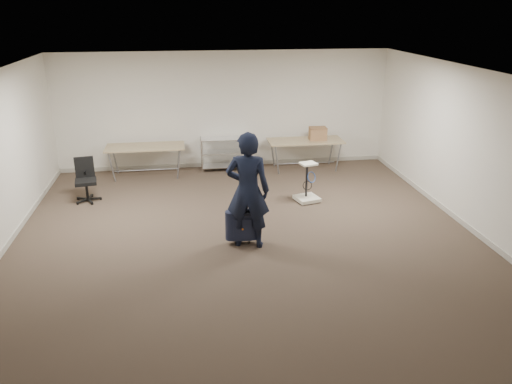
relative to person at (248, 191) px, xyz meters
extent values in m
plane|color=#3F3126|center=(0.01, -0.05, -0.98)|extent=(9.00, 9.00, 0.00)
plane|color=white|center=(0.01, 4.45, 0.42)|extent=(8.00, 0.00, 8.00)
plane|color=white|center=(0.01, -4.55, 0.42)|extent=(8.00, 0.00, 8.00)
plane|color=white|center=(4.01, -0.05, 0.42)|extent=(0.00, 9.00, 9.00)
plane|color=white|center=(0.01, -0.05, 1.82)|extent=(8.00, 8.00, 0.00)
cube|color=#BBB7A8|center=(0.01, 4.44, -0.93)|extent=(8.00, 0.02, 0.10)
cube|color=#BBB7A8|center=(4.00, -0.05, -0.93)|extent=(0.02, 9.00, 0.10)
cube|color=#987F5D|center=(-1.89, 3.90, -0.26)|extent=(1.80, 0.75, 0.03)
cylinder|color=gray|center=(-1.89, 3.90, -0.83)|extent=(1.50, 0.02, 0.02)
cylinder|color=gray|center=(-2.64, 3.60, -0.63)|extent=(0.13, 0.04, 0.69)
cylinder|color=gray|center=(-1.14, 3.60, -0.63)|extent=(0.13, 0.04, 0.69)
cylinder|color=gray|center=(-2.64, 4.20, -0.63)|extent=(0.13, 0.04, 0.69)
cylinder|color=gray|center=(-1.14, 4.20, -0.63)|extent=(0.13, 0.04, 0.69)
cube|color=#987F5D|center=(1.91, 3.90, -0.26)|extent=(1.80, 0.75, 0.03)
cylinder|color=gray|center=(1.91, 3.90, -0.83)|extent=(1.50, 0.02, 0.02)
cylinder|color=gray|center=(1.16, 3.60, -0.63)|extent=(0.13, 0.04, 0.69)
cylinder|color=gray|center=(2.66, 3.60, -0.63)|extent=(0.13, 0.04, 0.69)
cylinder|color=gray|center=(1.16, 4.20, -0.63)|extent=(0.13, 0.04, 0.69)
cylinder|color=gray|center=(2.66, 4.20, -0.63)|extent=(0.13, 0.04, 0.69)
cylinder|color=silver|center=(-0.59, 3.93, -0.58)|extent=(0.02, 0.02, 0.80)
cylinder|color=silver|center=(0.61, 3.93, -0.58)|extent=(0.02, 0.02, 0.80)
cylinder|color=silver|center=(-0.59, 4.38, -0.58)|extent=(0.02, 0.02, 0.80)
cylinder|color=silver|center=(0.61, 4.38, -0.58)|extent=(0.02, 0.02, 0.80)
cube|color=silver|center=(0.01, 4.15, -0.88)|extent=(1.20, 0.45, 0.02)
cube|color=silver|center=(0.01, 4.15, -0.53)|extent=(1.20, 0.45, 0.02)
cube|color=silver|center=(0.01, 4.15, -0.20)|extent=(1.20, 0.45, 0.01)
imported|color=black|center=(0.00, 0.00, 0.00)|extent=(0.81, 0.63, 1.95)
cube|color=#162233|center=(-0.09, 0.06, -0.63)|extent=(0.37, 0.23, 0.50)
cube|color=black|center=(-0.09, 0.08, -0.90)|extent=(0.33, 0.16, 0.03)
cylinder|color=black|center=(-0.20, 0.07, -0.94)|extent=(0.03, 0.07, 0.07)
cylinder|color=black|center=(0.02, 0.06, -0.94)|extent=(0.03, 0.07, 0.07)
torus|color=black|center=(-0.09, 0.06, -0.35)|extent=(0.16, 0.03, 0.16)
cube|color=orange|center=(-0.09, 0.08, -0.17)|extent=(0.03, 0.01, 0.38)
cylinder|color=black|center=(-3.01, 2.46, -0.94)|extent=(0.54, 0.54, 0.08)
cylinder|color=black|center=(-3.01, 2.46, -0.75)|extent=(0.05, 0.05, 0.36)
cube|color=black|center=(-3.01, 2.46, -0.55)|extent=(0.48, 0.48, 0.07)
cube|color=black|center=(-3.04, 2.65, -0.30)|extent=(0.38, 0.11, 0.43)
cube|color=#F0E7CE|center=(1.46, 1.81, -0.92)|extent=(0.55, 0.55, 0.07)
cylinder|color=black|center=(1.28, 1.63, -0.96)|extent=(0.05, 0.05, 0.04)
cylinder|color=black|center=(1.46, 1.86, -0.53)|extent=(0.04, 0.04, 0.71)
cube|color=#F0E7CE|center=(1.46, 1.81, -0.17)|extent=(0.37, 0.34, 0.04)
torus|color=#2350B0|center=(1.50, 1.74, -0.44)|extent=(0.24, 0.15, 0.22)
cube|color=olive|center=(2.21, 3.91, -0.10)|extent=(0.42, 0.33, 0.30)
camera|label=1|loc=(-0.95, -7.49, 2.83)|focal=35.00mm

